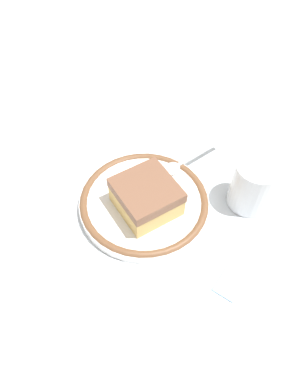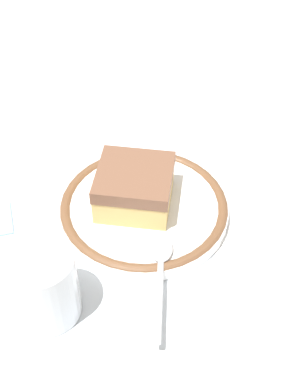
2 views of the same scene
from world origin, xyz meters
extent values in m
plane|color=#B7B2A8|center=(0.00, 0.00, 0.00)|extent=(2.40, 2.40, 0.00)
cube|color=silver|center=(0.00, 0.00, 0.00)|extent=(0.43, 0.38, 0.00)
cylinder|color=white|center=(0.01, 0.02, 0.01)|extent=(0.19, 0.19, 0.01)
torus|color=brown|center=(0.01, 0.02, 0.01)|extent=(0.19, 0.19, 0.01)
cube|color=#DBB76B|center=(0.01, 0.03, 0.03)|extent=(0.11, 0.11, 0.03)
cube|color=brown|center=(0.01, 0.03, 0.05)|extent=(0.11, 0.11, 0.02)
ellipsoid|color=silver|center=(-0.01, -0.04, 0.02)|extent=(0.04, 0.04, 0.01)
cylinder|color=silver|center=(-0.05, -0.09, 0.02)|extent=(0.06, 0.07, 0.01)
cylinder|color=silver|center=(-0.13, -0.03, 0.04)|extent=(0.06, 0.06, 0.08)
cylinder|color=brown|center=(-0.13, -0.03, 0.02)|extent=(0.06, 0.06, 0.03)
cube|color=white|center=(0.12, -0.07, 0.00)|extent=(0.16, 0.16, 0.00)
camera|label=1|loc=(-0.07, 0.34, 0.46)|focal=35.53mm
camera|label=2|loc=(-0.22, -0.31, 0.44)|focal=48.51mm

